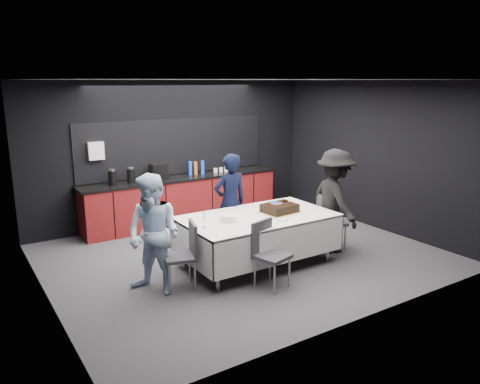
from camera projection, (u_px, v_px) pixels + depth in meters
The scene contains 18 objects.
ground at pixel (243, 256), 7.64m from camera, with size 6.00×6.00×0.00m, color #3F3E43.
room_shell at pixel (243, 142), 7.21m from camera, with size 6.04×5.04×2.82m.
kitchenette at pixel (182, 196), 9.32m from camera, with size 4.10×0.64×2.05m.
party_table at pixel (258, 224), 7.16m from camera, with size 2.32×1.32×0.78m.
cake_assembly at pixel (280, 208), 7.30m from camera, with size 0.57×0.48×0.17m.
plate_stack at pixel (228, 218), 6.83m from camera, with size 0.24×0.24×0.10m, color white.
loose_plate_near at pixel (258, 224), 6.72m from camera, with size 0.19×0.19×0.01m, color white.
loose_plate_right_a at pixel (287, 206), 7.67m from camera, with size 0.21×0.21×0.01m, color white.
loose_plate_right_b at pixel (310, 213), 7.28m from camera, with size 0.18×0.18×0.01m, color white.
loose_plate_far at pixel (242, 210), 7.42m from camera, with size 0.18×0.18×0.01m, color white.
fork_pile at pixel (283, 220), 6.87m from camera, with size 0.15×0.10×0.02m, color white.
champagne_flute at pixel (204, 217), 6.52m from camera, with size 0.06×0.06×0.22m.
chair_left at pixel (185, 251), 6.36m from camera, with size 0.52×0.52×0.92m.
chair_right at pixel (328, 218), 7.87m from camera, with size 0.54×0.54×0.92m.
chair_near at pixel (268, 249), 6.41m from camera, with size 0.52×0.52×0.92m.
person_center at pixel (230, 202), 7.74m from camera, with size 0.60×0.39×1.64m, color black.
person_left at pixel (154, 235), 6.16m from camera, with size 0.79×0.61×1.62m, color silver.
person_right at pixel (335, 201), 7.68m from camera, with size 1.11×0.64×1.72m, color black.
Camera 1 is at (-3.93, -6.02, 2.79)m, focal length 35.00 mm.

